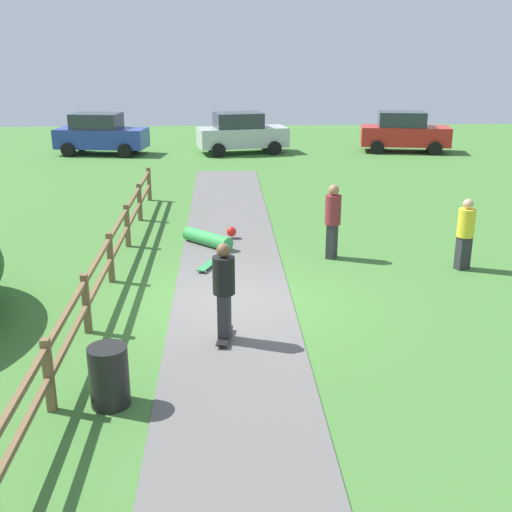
# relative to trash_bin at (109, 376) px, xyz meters

# --- Properties ---
(ground_plane) EXTENTS (60.00, 60.00, 0.00)m
(ground_plane) POSITION_rel_trash_bin_xyz_m (1.80, 3.74, -0.45)
(ground_plane) COLOR #427533
(asphalt_path) EXTENTS (2.40, 28.00, 0.02)m
(asphalt_path) POSITION_rel_trash_bin_xyz_m (1.80, 3.74, -0.44)
(asphalt_path) COLOR #605E5B
(asphalt_path) RESTS_ON ground_plane
(wooden_fence) EXTENTS (0.12, 18.12, 1.10)m
(wooden_fence) POSITION_rel_trash_bin_xyz_m (-0.80, 3.74, 0.22)
(wooden_fence) COLOR brown
(wooden_fence) RESTS_ON ground_plane
(trash_bin) EXTENTS (0.56, 0.56, 0.90)m
(trash_bin) POSITION_rel_trash_bin_xyz_m (0.00, 0.00, 0.00)
(trash_bin) COLOR black
(trash_bin) RESTS_ON ground_plane
(skater_riding) EXTENTS (0.43, 0.82, 1.75)m
(skater_riding) POSITION_rel_trash_bin_xyz_m (1.64, 1.99, 0.54)
(skater_riding) COLOR black
(skater_riding) RESTS_ON asphalt_path
(skater_fallen) EXTENTS (1.41, 1.41, 0.36)m
(skater_fallen) POSITION_rel_trash_bin_xyz_m (1.28, 7.56, -0.25)
(skater_fallen) COLOR green
(skater_fallen) RESTS_ON asphalt_path
(skateboard_loose) EXTENTS (0.49, 0.82, 0.08)m
(skateboard_loose) POSITION_rel_trash_bin_xyz_m (1.26, 5.73, -0.36)
(skateboard_loose) COLOR #338C4C
(skateboard_loose) RESTS_ON asphalt_path
(bystander_yellow) EXTENTS (0.50, 0.50, 1.65)m
(bystander_yellow) POSITION_rel_trash_bin_xyz_m (7.11, 5.46, 0.45)
(bystander_yellow) COLOR #2D2D33
(bystander_yellow) RESTS_ON ground_plane
(bystander_maroon) EXTENTS (0.51, 0.51, 1.80)m
(bystander_maroon) POSITION_rel_trash_bin_xyz_m (4.24, 6.41, 0.55)
(bystander_maroon) COLOR #2D2D33
(bystander_maroon) RESTS_ON ground_plane
(parked_car_blue) EXTENTS (4.41, 2.47, 1.92)m
(parked_car_blue) POSITION_rel_trash_bin_xyz_m (-4.10, 22.46, 0.51)
(parked_car_blue) COLOR #283D99
(parked_car_blue) RESTS_ON ground_plane
(parked_car_red) EXTENTS (4.43, 2.54, 1.92)m
(parked_car_red) POSITION_rel_trash_bin_xyz_m (10.43, 22.46, 0.51)
(parked_car_red) COLOR red
(parked_car_red) RESTS_ON ground_plane
(parked_car_silver) EXTENTS (4.45, 2.62, 1.92)m
(parked_car_silver) POSITION_rel_trash_bin_xyz_m (2.56, 22.44, 0.51)
(parked_car_silver) COLOR #B7B7BC
(parked_car_silver) RESTS_ON ground_plane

